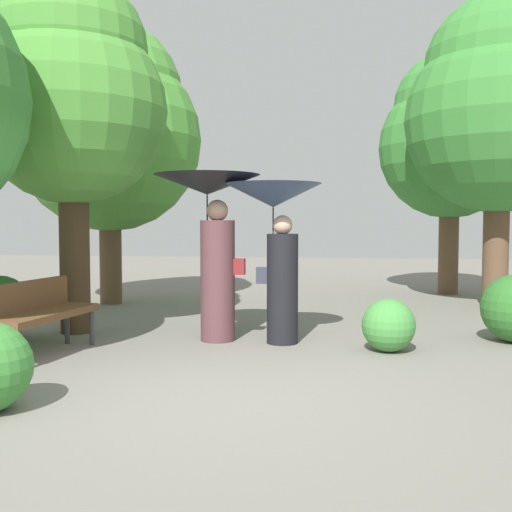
# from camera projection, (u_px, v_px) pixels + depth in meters

# --- Properties ---
(ground_plane) EXTENTS (40.00, 40.00, 0.00)m
(ground_plane) POSITION_uv_depth(u_px,v_px,m) (208.00, 394.00, 5.10)
(ground_plane) COLOR slate
(person_left) EXTENTS (1.33, 1.33, 2.07)m
(person_left) POSITION_uv_depth(u_px,v_px,m) (212.00, 222.00, 7.35)
(person_left) COLOR #563338
(person_left) RESTS_ON ground
(person_right) EXTENTS (1.18, 1.18, 1.95)m
(person_right) POSITION_uv_depth(u_px,v_px,m) (276.00, 227.00, 7.19)
(person_right) COLOR black
(person_right) RESTS_ON ground
(park_bench) EXTENTS (0.67, 1.55, 0.83)m
(park_bench) POSITION_uv_depth(u_px,v_px,m) (39.00, 310.00, 6.53)
(park_bench) COLOR #38383D
(park_bench) RESTS_ON ground
(tree_near_left) EXTENTS (3.31, 3.31, 5.09)m
(tree_near_left) POSITION_uv_depth(u_px,v_px,m) (109.00, 125.00, 10.63)
(tree_near_left) COLOR brown
(tree_near_left) RESTS_ON ground
(tree_near_right) EXTENTS (3.18, 3.18, 5.37)m
(tree_near_right) POSITION_uv_depth(u_px,v_px,m) (499.00, 104.00, 10.11)
(tree_near_right) COLOR brown
(tree_near_right) RESTS_ON ground
(tree_mid_right) EXTENTS (2.89, 2.89, 4.97)m
(tree_mid_right) POSITION_uv_depth(u_px,v_px,m) (451.00, 135.00, 12.06)
(tree_mid_right) COLOR brown
(tree_mid_right) RESTS_ON ground
(tree_far_back) EXTENTS (2.50, 2.50, 4.75)m
(tree_far_back) POSITION_uv_depth(u_px,v_px,m) (72.00, 92.00, 7.76)
(tree_far_back) COLOR #42301E
(tree_far_back) RESTS_ON ground
(bush_path_left) EXTENTS (0.61, 0.61, 0.61)m
(bush_path_left) POSITION_uv_depth(u_px,v_px,m) (389.00, 325.00, 6.75)
(bush_path_left) COLOR #428C3D
(bush_path_left) RESTS_ON ground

